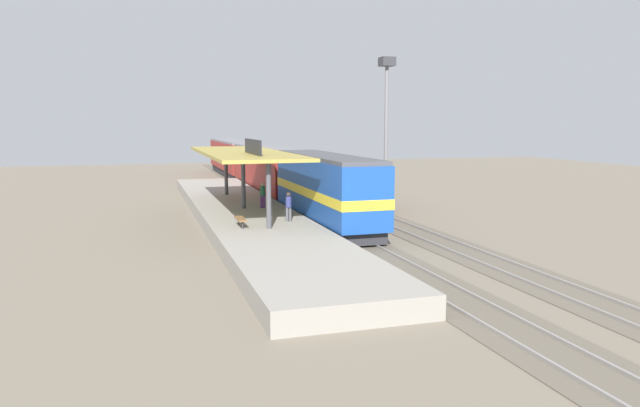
{
  "coord_description": "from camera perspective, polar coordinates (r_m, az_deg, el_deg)",
  "views": [
    {
      "loc": [
        -11.26,
        -39.06,
        6.6
      ],
      "look_at": [
        -1.38,
        -6.93,
        2.0
      ],
      "focal_mm": 33.26,
      "sensor_mm": 36.0,
      "label": 1
    }
  ],
  "objects": [
    {
      "name": "platform_bench",
      "position": [
        32.82,
        -7.65,
        -1.49
      ],
      "size": [
        0.44,
        1.7,
        0.5
      ],
      "color": "#333338",
      "rests_on": "platform"
    },
    {
      "name": "freight_car",
      "position": [
        47.51,
        2.49,
        2.2
      ],
      "size": [
        2.8,
        12.0,
        3.54
      ],
      "color": "#28282D",
      "rests_on": "track_far"
    },
    {
      "name": "locomotive",
      "position": [
        37.31,
        0.58,
        1.35
      ],
      "size": [
        2.93,
        14.43,
        4.44
      ],
      "color": "#28282D",
      "rests_on": "track_near"
    },
    {
      "name": "station_canopy",
      "position": [
        39.58,
        -7.41,
        4.74
      ],
      "size": [
        5.2,
        18.0,
        4.7
      ],
      "color": "#47474C",
      "rests_on": "platform"
    },
    {
      "name": "platform",
      "position": [
        40.09,
        -7.33,
        -1.09
      ],
      "size": [
        6.0,
        44.0,
        0.9
      ],
      "primitive_type": "cube",
      "color": "gray",
      "rests_on": "ground"
    },
    {
      "name": "ground_plane",
      "position": [
        41.77,
        1.64,
        -1.3
      ],
      "size": [
        120.0,
        120.0,
        0.0
      ],
      "primitive_type": "plane",
      "color": "#706656"
    },
    {
      "name": "track_near",
      "position": [
        41.17,
        -1.0,
        -1.39
      ],
      "size": [
        3.2,
        110.0,
        0.16
      ],
      "color": "#5F5649",
      "rests_on": "ground"
    },
    {
      "name": "passenger_carriage_front",
      "position": [
        54.67,
        -5.17,
        3.27
      ],
      "size": [
        2.9,
        20.0,
        4.24
      ],
      "color": "#28282D",
      "rests_on": "track_near"
    },
    {
      "name": "person_walking",
      "position": [
        39.95,
        -5.54,
        0.94
      ],
      "size": [
        0.34,
        0.34,
        1.71
      ],
      "color": "#663375",
      "rests_on": "platform"
    },
    {
      "name": "track_far",
      "position": [
        42.66,
        4.95,
        -1.09
      ],
      "size": [
        3.2,
        110.0,
        0.16
      ],
      "color": "#5F5649",
      "rests_on": "ground"
    },
    {
      "name": "person_waiting",
      "position": [
        34.32,
        -3.04,
        -0.16
      ],
      "size": [
        0.34,
        0.34,
        1.71
      ],
      "color": "#4C4C51",
      "rests_on": "platform"
    },
    {
      "name": "light_mast",
      "position": [
        47.99,
        6.42,
        9.9
      ],
      "size": [
        1.1,
        1.1,
        11.7
      ],
      "color": "slate",
      "rests_on": "ground"
    },
    {
      "name": "passenger_carriage_rear",
      "position": [
        75.1,
        -8.47,
        4.44
      ],
      "size": [
        2.9,
        20.0,
        4.24
      ],
      "color": "#28282D",
      "rests_on": "track_near"
    }
  ]
}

